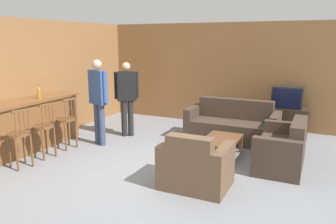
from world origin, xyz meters
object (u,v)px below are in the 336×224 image
Objects in this scene: bar_chair_mid at (44,130)px; couch_far at (232,126)px; person_by_window at (127,95)px; tv at (288,97)px; bar_chair_near at (20,138)px; coffee_table at (221,141)px; bar_chair_far at (67,123)px; tv_unit at (286,121)px; bottle at (39,92)px; person_by_counter at (98,97)px; armchair_near at (195,167)px; loveseat_right at (283,149)px.

bar_chair_mid reaches higher than couch_far.
tv is at bearing 26.43° from person_by_window.
bar_chair_near reaches higher than coffee_table.
couch_far is at bearing 34.04° from bar_chair_far.
tv_unit is at bearing 36.51° from bar_chair_far.
bar_chair_near is at bearing -104.87° from person_by_window.
tv is 2.34× the size of bottle.
bottle is 1.18m from person_by_counter.
armchair_near is 0.59× the size of person_by_window.
bar_chair_mid is at bearing -138.57° from couch_far.
couch_far is 1.45× the size of loveseat_right.
armchair_near is 0.55× the size of person_by_counter.
couch_far is at bearing -137.30° from tv.
tv reaches higher than bar_chair_far.
bottle reaches higher than couch_far.
armchair_near is 0.73× the size of loveseat_right.
person_by_counter is (-2.54, -0.33, 0.70)m from coffee_table.
bar_chair_near is at bearing -133.04° from couch_far.
bar_chair_near is 2.54m from person_by_window.
bottle is (-0.54, -0.14, 0.61)m from bar_chair_far.
couch_far is 6.97× the size of bottle.
bar_chair_far is 4.18m from loveseat_right.
tv_unit is (3.93, 3.51, -0.21)m from bar_chair_mid.
bar_chair_mid is (0.00, 0.55, 0.00)m from bar_chair_near.
bar_chair_near is 5.66m from tv.
person_by_window is (1.18, 1.41, -0.18)m from bottle.
armchair_near is at bearing -7.52° from bottle.
couch_far is 1.67m from loveseat_right.
bar_chair_mid is 5.27m from tv_unit.
person_by_counter reaches higher than armchair_near.
person_by_window is 0.82m from person_by_counter.
tv_unit is (1.02, 0.94, 0.00)m from couch_far.
person_by_window is (-2.35, 0.47, 0.64)m from coffee_table.
bar_chair_near is 3.72× the size of bottle.
loveseat_right is at bearing -85.42° from tv_unit.
person_by_counter is at bearing -145.03° from tv.
bar_chair_far is 0.59× the size of person_by_counter.
bar_chair_near reaches higher than tv_unit.
armchair_near is 2.85m from person_by_counter.
bar_chair_near is 1.15m from bar_chair_far.
couch_far reaches higher than loveseat_right.
couch_far is at bearing 135.47° from loveseat_right.
bar_chair_far is (-0.00, 0.60, 0.00)m from bar_chair_mid.
bar_chair_mid is 1.59× the size of tv.
armchair_near is (3.00, 0.55, -0.22)m from bar_chair_near.
tv_unit is (0.93, 3.51, 0.00)m from armchair_near.
tv is 0.39× the size of person_by_window.
couch_far is 1.50m from tv.
armchair_near is 1.02× the size of tv_unit.
couch_far is at bearing 31.25° from person_by_counter.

